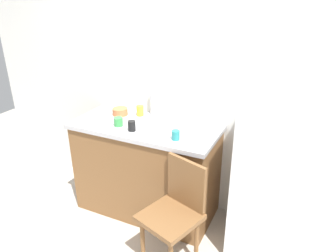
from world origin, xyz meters
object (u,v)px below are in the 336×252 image
Objects in this scene: cup_black at (132,126)px; cup_green at (118,122)px; cup_teal at (176,135)px; terracotta_bowl at (120,112)px; cup_yellow at (140,111)px; chair at (175,211)px; refrigerator at (274,181)px.

cup_green is at bearing 165.61° from cup_black.
cup_black reaches higher than cup_teal.
cup_yellow reaches higher than terracotta_bowl.
cup_teal is at bearing 132.34° from chair.
cup_black is 0.17m from cup_green.
cup_black is (-1.21, -0.17, 0.33)m from refrigerator.
refrigerator is 1.44× the size of chair.
cup_teal is at bearing -168.12° from refrigerator.
chair is 1.16m from terracotta_bowl.
refrigerator reaches higher than chair.
cup_yellow is at bearing 80.17° from cup_green.
terracotta_bowl is 0.77m from cup_teal.
cup_black is at bearing -179.97° from cup_teal.
cup_teal is 0.98× the size of cup_green.
refrigerator is at bearing 11.88° from cup_teal.
cup_black is at bearing -71.65° from cup_yellow.
terracotta_bowl is 1.87× the size of cup_teal.
terracotta_bowl is 1.48× the size of cup_yellow.
cup_black is (-0.56, 0.34, 0.47)m from chair.
chair is 0.60m from cup_teal.
cup_green is at bearing -99.83° from cup_yellow.
cup_teal is 0.58m from cup_green.
cup_black is (0.30, -0.28, 0.01)m from terracotta_bowl.
cup_green is (-1.37, -0.12, 0.32)m from refrigerator.
terracotta_bowl is (-0.87, 0.61, 0.46)m from chair.
cup_green is (-0.05, -0.30, -0.01)m from cup_yellow.
refrigerator is at bearing 56.56° from chair.
refrigerator reaches higher than cup_green.
refrigerator is at bearing 5.16° from cup_green.
terracotta_bowl reaches higher than chair.
cup_yellow is (-0.11, 0.34, 0.00)m from cup_black.
cup_black is at bearing -14.39° from cup_green.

